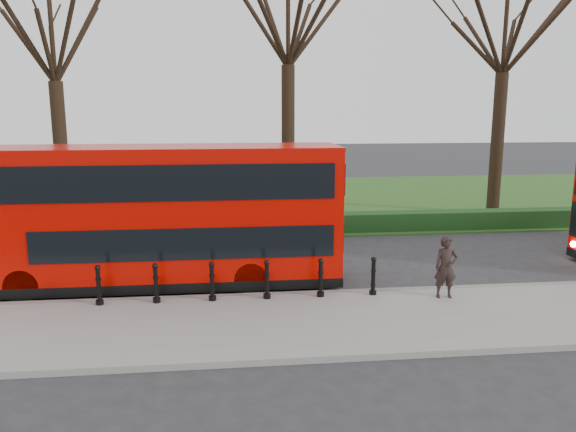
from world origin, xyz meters
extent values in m
plane|color=#28282B|center=(0.00, 0.00, 0.00)|extent=(120.00, 120.00, 0.00)
cube|color=gray|center=(0.00, -3.00, 0.07)|extent=(60.00, 4.00, 0.15)
cube|color=slate|center=(0.00, -1.00, 0.07)|extent=(60.00, 0.25, 0.16)
cube|color=#27511B|center=(0.00, 15.00, 0.03)|extent=(60.00, 18.00, 0.06)
cube|color=black|center=(0.00, 6.80, 0.40)|extent=(60.00, 0.90, 0.80)
cube|color=yellow|center=(0.00, -0.70, 0.01)|extent=(60.00, 0.10, 0.01)
cube|color=yellow|center=(0.00, -0.50, 0.01)|extent=(60.00, 0.10, 0.01)
cylinder|color=black|center=(-8.00, 10.00, 3.10)|extent=(0.60, 0.60, 6.20)
cylinder|color=black|center=(2.00, 10.00, 3.47)|extent=(0.60, 0.60, 6.95)
cylinder|color=black|center=(12.00, 10.00, 3.33)|extent=(0.60, 0.60, 6.67)
cylinder|color=black|center=(-4.14, -1.35, 0.65)|extent=(0.15, 0.15, 1.00)
cylinder|color=black|center=(-2.70, -1.35, 0.65)|extent=(0.15, 0.15, 1.00)
cylinder|color=black|center=(-1.26, -1.35, 0.65)|extent=(0.15, 0.15, 1.00)
cylinder|color=black|center=(0.18, -1.35, 0.65)|extent=(0.15, 0.15, 1.00)
cylinder|color=black|center=(1.62, -1.35, 0.65)|extent=(0.15, 0.15, 1.00)
cylinder|color=black|center=(3.06, -1.35, 0.65)|extent=(0.15, 0.15, 1.00)
cube|color=#B60700|center=(-2.71, 0.48, 2.19)|extent=(10.15, 2.31, 3.74)
cube|color=black|center=(-2.71, 0.48, 0.28)|extent=(10.17, 2.33, 0.28)
cube|color=black|center=(-1.97, -0.69, 1.52)|extent=(8.12, 0.04, 0.88)
cube|color=black|center=(-2.71, -0.69, 3.18)|extent=(9.60, 0.04, 0.97)
cylinder|color=black|center=(-6.31, -0.54, 0.46)|extent=(0.92, 0.28, 0.92)
cylinder|color=black|center=(-6.31, 1.49, 0.46)|extent=(0.92, 0.28, 0.92)
cylinder|color=black|center=(-0.22, -0.54, 0.46)|extent=(0.92, 0.28, 0.92)
cylinder|color=black|center=(-0.22, 1.49, 0.46)|extent=(0.92, 0.28, 0.92)
imported|color=black|center=(4.91, -1.78, 0.98)|extent=(0.63, 0.44, 1.66)
camera|label=1|loc=(-0.83, -15.53, 5.20)|focal=35.00mm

